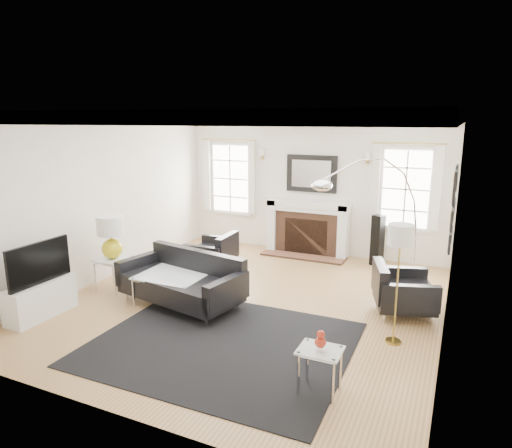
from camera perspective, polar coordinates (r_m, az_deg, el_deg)
The scene contains 25 objects.
floor at distance 7.09m, azimuth -0.82°, elevation -9.66°, with size 6.00×6.00×0.00m, color olive.
back_wall at distance 9.44m, azimuth 6.99°, elevation 4.78°, with size 5.50×0.04×2.80m, color white.
front_wall at distance 4.26m, azimuth -18.52°, elevation -5.91°, with size 5.50×0.04×2.80m, color white.
left_wall at distance 8.22m, azimuth -18.47°, elevation 3.00°, with size 0.04×6.00×2.80m, color white.
right_wall at distance 6.06m, azimuth 23.34°, elevation -0.78°, with size 0.04×6.00×2.80m, color white.
ceiling at distance 6.55m, azimuth -0.90°, elevation 13.59°, with size 5.50×6.00×0.02m, color white.
crown_molding at distance 6.55m, azimuth -0.90°, elevation 13.06°, with size 5.50×6.00×0.12m, color white.
fireplace at distance 9.40m, azimuth 6.46°, elevation -0.56°, with size 1.70×0.69×1.11m.
mantel_mirror at distance 9.36m, azimuth 6.95°, elevation 6.26°, with size 1.05×0.07×0.75m.
window_left at distance 10.09m, azimuth -3.20°, elevation 5.72°, with size 1.24×0.15×1.62m.
window_right at distance 9.00m, azimuth 18.21°, elevation 4.21°, with size 1.24×0.15×1.62m.
gallery_wall at distance 7.31m, azimuth 23.48°, elevation 2.47°, with size 0.04×1.73×1.29m.
tv_unit at distance 7.15m, azimuth -25.33°, elevation -7.96°, with size 0.35×1.00×1.09m.
area_rug at distance 5.88m, azimuth -4.26°, elevation -14.67°, with size 3.09×2.58×0.01m, color black.
sofa at distance 7.00m, azimuth -9.04°, elevation -7.11°, with size 2.07×1.24×0.63m.
armchair_left at distance 8.44m, azimuth -5.27°, elevation -3.66°, with size 0.80×0.88×0.58m.
armchair_right at distance 6.88m, azimuth 17.57°, elevation -8.02°, with size 1.02×1.09×0.60m.
coffee_table at distance 7.11m, azimuth -9.99°, elevation -6.29°, with size 0.99×0.99×0.44m.
side_table_left at distance 7.73m, azimuth -17.40°, elevation -4.87°, with size 0.50×0.50×0.55m.
nesting_table at distance 4.83m, azimuth 7.98°, elevation -16.42°, with size 0.43×0.37×0.48m.
gourd_lamp at distance 7.60m, azimuth -17.66°, elevation -1.22°, with size 0.44×0.44×0.70m.
orange_vase at distance 4.73m, azimuth 8.06°, elevation -14.18°, with size 0.12×0.12×0.18m.
arc_floor_lamp at distance 7.39m, azimuth 14.18°, elevation 0.68°, with size 1.58×1.46×2.23m.
stick_floor_lamp at distance 5.69m, azimuth 17.60°, elevation -2.06°, with size 0.31×0.31×1.52m.
speaker_tower at distance 8.96m, azimuth 14.94°, elevation -1.98°, with size 0.19×0.19×0.97m, color black.
Camera 1 is at (2.81, -5.91, 2.73)m, focal length 32.00 mm.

